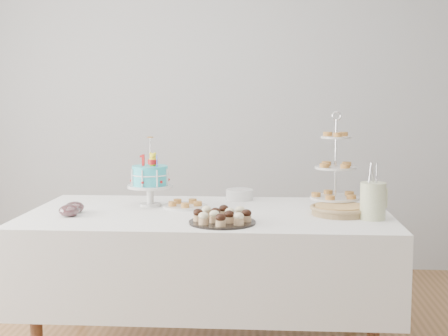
# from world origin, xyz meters

# --- Properties ---
(walls) EXTENTS (5.04, 4.04, 2.70)m
(walls) POSITION_xyz_m (0.00, 0.00, 1.35)
(walls) COLOR #A3A6A8
(walls) RESTS_ON floor
(table) EXTENTS (1.92, 1.02, 0.77)m
(table) POSITION_xyz_m (0.00, 0.30, 0.54)
(table) COLOR white
(table) RESTS_ON floor
(birthday_cake) EXTENTS (0.25, 0.25, 0.39)m
(birthday_cake) POSITION_xyz_m (-0.34, 0.46, 0.88)
(birthday_cake) COLOR silver
(birthday_cake) RESTS_ON table
(cupcake_tray) EXTENTS (0.33, 0.33, 0.07)m
(cupcake_tray) POSITION_xyz_m (0.10, 0.00, 0.81)
(cupcake_tray) COLOR black
(cupcake_tray) RESTS_ON table
(pie) EXTENTS (0.32, 0.32, 0.05)m
(pie) POSITION_xyz_m (0.69, 0.26, 0.80)
(pie) COLOR tan
(pie) RESTS_ON table
(tiered_stand) EXTENTS (0.27, 0.27, 0.53)m
(tiered_stand) POSITION_xyz_m (0.68, 0.45, 0.99)
(tiered_stand) COLOR silver
(tiered_stand) RESTS_ON table
(plate_stack) EXTENTS (0.16, 0.16, 0.06)m
(plate_stack) POSITION_xyz_m (0.15, 0.70, 0.80)
(plate_stack) COLOR silver
(plate_stack) RESTS_ON table
(pastry_plate) EXTENTS (0.25, 0.25, 0.04)m
(pastry_plate) POSITION_xyz_m (-0.14, 0.42, 0.79)
(pastry_plate) COLOR silver
(pastry_plate) RESTS_ON table
(jam_bowl_a) EXTENTS (0.11, 0.11, 0.06)m
(jam_bowl_a) POSITION_xyz_m (-0.70, 0.12, 0.80)
(jam_bowl_a) COLOR silver
(jam_bowl_a) RESTS_ON table
(jam_bowl_b) EXTENTS (0.10, 0.10, 0.06)m
(jam_bowl_b) POSITION_xyz_m (-0.70, 0.22, 0.80)
(jam_bowl_b) COLOR silver
(jam_bowl_b) RESTS_ON table
(utensil_pitcher) EXTENTS (0.14, 0.13, 0.28)m
(utensil_pitcher) POSITION_xyz_m (0.84, 0.15, 0.87)
(utensil_pitcher) COLOR #EFE7CE
(utensil_pitcher) RESTS_ON table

